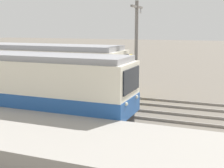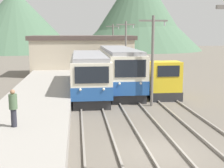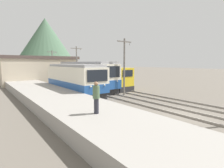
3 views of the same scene
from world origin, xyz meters
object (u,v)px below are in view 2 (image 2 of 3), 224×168
catenary_mast_far (126,48)px  person_on_platform (13,107)px  shunting_locomotive (160,82)px  catenary_mast_mid (153,57)px  commuter_train_left (89,77)px  catenary_mast_distant (113,44)px  commuter_train_center (119,71)px

catenary_mast_far → person_on_platform: catenary_mast_far is taller
shunting_locomotive → catenary_mast_mid: catenary_mast_mid is taller
shunting_locomotive → catenary_mast_mid: bearing=-114.3°
person_on_platform → shunting_locomotive: bearing=46.8°
catenary_mast_mid → catenary_mast_far: size_ratio=1.00×
catenary_mast_far → catenary_mast_mid: bearing=-90.0°
commuter_train_left → catenary_mast_distant: 20.57m
shunting_locomotive → catenary_mast_distant: 20.82m
commuter_train_left → commuter_train_center: 3.74m
commuter_train_left → person_on_platform: (-3.89, -10.92, 0.25)m
shunting_locomotive → catenary_mast_far: bearing=99.8°
commuter_train_left → shunting_locomotive: size_ratio=2.00×
commuter_train_left → commuter_train_center: commuter_train_center is taller
shunting_locomotive → person_on_platform: size_ratio=2.90×
catenary_mast_distant → commuter_train_left: bearing=-102.1°
commuter_train_left → catenary_mast_distant: bearing=77.9°
commuter_train_left → catenary_mast_mid: size_ratio=1.60×
catenary_mast_far → commuter_train_left: bearing=-118.1°
commuter_train_left → shunting_locomotive: bearing=-6.0°
commuter_train_left → person_on_platform: 11.60m
catenary_mast_mid → catenary_mast_far: bearing=90.0°
catenary_mast_far → catenary_mast_distant: (0.00, 11.97, 0.00)m
commuter_train_center → shunting_locomotive: bearing=-45.8°
shunting_locomotive → catenary_mast_far: size_ratio=0.80×
person_on_platform → catenary_mast_distant: bearing=75.2°
catenary_mast_mid → person_on_platform: size_ratio=3.62×
shunting_locomotive → commuter_train_left: bearing=174.0°
commuter_train_center → catenary_mast_far: size_ratio=1.92×
commuter_train_left → person_on_platform: commuter_train_left is taller
catenary_mast_distant → person_on_platform: 32.06m
commuter_train_left → catenary_mast_distant: catenary_mast_distant is taller
person_on_platform → commuter_train_center: bearing=63.5°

